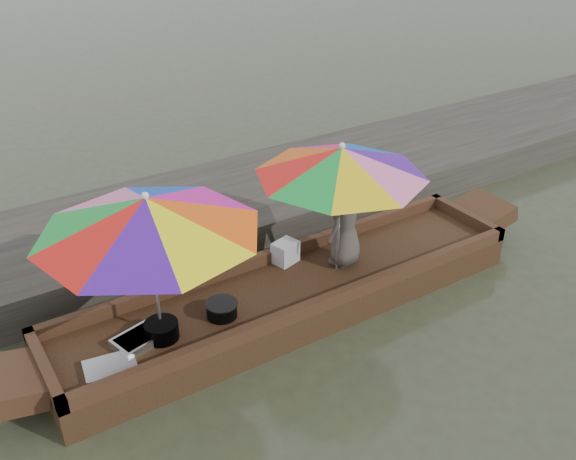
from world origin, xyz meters
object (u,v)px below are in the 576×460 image
tray_crayfish (139,340)px  charcoal_grill (222,310)px  supply_bag (285,252)px  umbrella_bow (154,267)px  cooking_pot (162,330)px  tray_scallop (110,367)px  boat_hull (293,297)px  vendor (346,219)px  umbrella_stern (339,209)px

tray_crayfish → charcoal_grill: 0.89m
supply_bag → umbrella_bow: (-1.75, -0.45, 0.65)m
tray_crayfish → supply_bag: size_ratio=1.68×
cooking_pot → tray_scallop: 0.62m
boat_hull → vendor: bearing=5.5°
charcoal_grill → umbrella_stern: (1.54, 0.08, 0.70)m
vendor → charcoal_grill: bearing=-18.1°
vendor → umbrella_bow: umbrella_bow is taller
tray_scallop → umbrella_bow: size_ratio=0.22×
tray_crayfish → umbrella_stern: 2.53m
tray_crayfish → vendor: 2.64m
charcoal_grill → umbrella_bow: size_ratio=0.15×
tray_crayfish → vendor: size_ratio=0.41×
umbrella_stern → tray_crayfish: bearing=-179.1°
boat_hull → supply_bag: bearing=67.3°
vendor → tray_crayfish: bearing=-20.9°
charcoal_grill → supply_bag: size_ratio=1.13×
tray_crayfish → umbrella_bow: umbrella_bow is taller
cooking_pot → supply_bag: 1.86m
boat_hull → tray_crayfish: tray_crayfish is taller
tray_crayfish → umbrella_stern: bearing=0.9°
supply_bag → vendor: size_ratio=0.25×
cooking_pot → vendor: size_ratio=0.30×
vendor → umbrella_bow: (-2.33, -0.07, 0.21)m
charcoal_grill → vendor: vendor is taller
tray_crayfish → vendor: bearing=2.5°
cooking_pot → supply_bag: (1.78, 0.53, 0.04)m
boat_hull → charcoal_grill: bearing=-174.8°
umbrella_stern → supply_bag: bearing=132.9°
tray_scallop → charcoal_grill: bearing=8.0°
supply_bag → cooking_pot: bearing=-163.5°
cooking_pot → tray_crayfish: 0.23m
charcoal_grill → tray_crayfish: bearing=177.1°
tray_scallop → supply_bag: (2.37, 0.71, 0.10)m
boat_hull → vendor: (0.76, 0.07, 0.74)m
tray_scallop → vendor: size_ratio=0.41×
supply_bag → umbrella_stern: umbrella_stern is taller
tray_scallop → umbrella_bow: 1.00m
umbrella_bow → boat_hull: bearing=0.0°
supply_bag → umbrella_stern: 0.89m
boat_hull → vendor: size_ratio=4.84×
boat_hull → umbrella_bow: size_ratio=2.59×
cooking_pot → tray_scallop: size_ratio=0.72×
umbrella_bow → umbrella_stern: 2.17m
cooking_pot → tray_scallop: cooking_pot is taller
cooking_pot → umbrella_stern: bearing=2.0°
vendor → umbrella_stern: size_ratio=0.60×
vendor → umbrella_stern: umbrella_stern is taller
cooking_pot → umbrella_bow: bearing=72.3°
tray_scallop → umbrella_bow: umbrella_bow is taller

